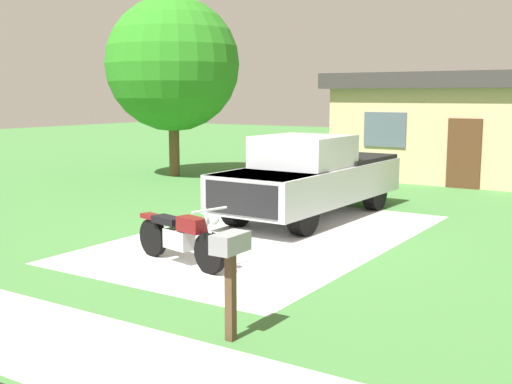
# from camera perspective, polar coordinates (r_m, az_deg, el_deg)

# --- Properties ---
(ground_plane) EXTENTS (80.00, 80.00, 0.00)m
(ground_plane) POSITION_cam_1_polar(r_m,az_deg,el_deg) (12.75, 1.34, -4.01)
(ground_plane) COLOR #427B3B
(driveway_pad) EXTENTS (4.77, 7.98, 0.01)m
(driveway_pad) POSITION_cam_1_polar(r_m,az_deg,el_deg) (12.75, 1.34, -4.00)
(driveway_pad) COLOR silver
(driveway_pad) RESTS_ON ground
(sidewalk_strip) EXTENTS (36.00, 1.80, 0.01)m
(sidewalk_strip) POSITION_cam_1_polar(r_m,az_deg,el_deg) (8.43, -20.88, -11.28)
(sidewalk_strip) COLOR silver
(sidewalk_strip) RESTS_ON ground
(motorcycle) EXTENTS (2.18, 0.86, 1.09)m
(motorcycle) POSITION_cam_1_polar(r_m,az_deg,el_deg) (10.67, -6.76, -3.97)
(motorcycle) COLOR black
(motorcycle) RESTS_ON ground
(pickup_truck) EXTENTS (2.14, 5.68, 1.90)m
(pickup_truck) POSITION_cam_1_polar(r_m,az_deg,el_deg) (14.72, 5.09, 1.44)
(pickup_truck) COLOR black
(pickup_truck) RESTS_ON ground
(mailbox) EXTENTS (0.26, 0.48, 1.26)m
(mailbox) POSITION_cam_1_polar(r_m,az_deg,el_deg) (7.25, -2.30, -5.87)
(mailbox) COLOR #4C3823
(mailbox) RESTS_ON ground
(shade_tree) EXTENTS (4.54, 4.54, 6.10)m
(shade_tree) POSITION_cam_1_polar(r_m,az_deg,el_deg) (22.29, -7.45, 11.22)
(shade_tree) COLOR brown
(shade_tree) RESTS_ON ground
(neighbor_house) EXTENTS (9.60, 5.60, 3.50)m
(neighbor_house) POSITION_cam_1_polar(r_m,az_deg,el_deg) (22.56, 19.79, 5.60)
(neighbor_house) COLOR tan
(neighbor_house) RESTS_ON ground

